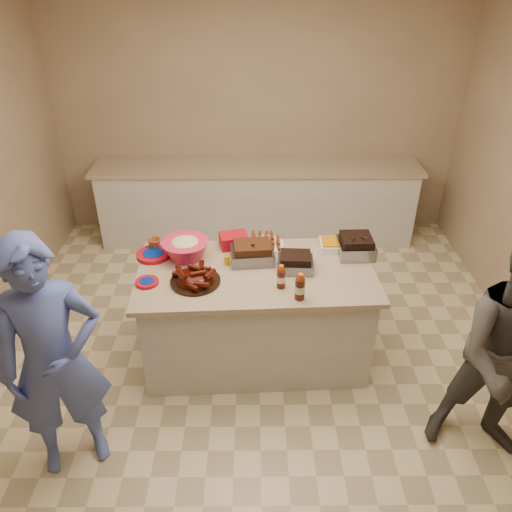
{
  "coord_description": "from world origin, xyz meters",
  "views": [
    {
      "loc": [
        -0.05,
        -3.0,
        2.92
      ],
      "look_at": [
        -0.02,
        0.2,
        0.95
      ],
      "focal_mm": 35.0,
      "sensor_mm": 36.0,
      "label": 1
    }
  ],
  "objects_px": {
    "guest_gray": "(482,445)",
    "bbq_bottle_b": "(299,298)",
    "rib_platter": "(196,282)",
    "coleslaw_bowl": "(186,258)",
    "island": "(256,355)",
    "guest_blue": "(81,454)",
    "roasting_pan": "(355,254)",
    "plastic_cup": "(155,250)",
    "bbq_bottle_a": "(281,287)",
    "mustard_bottle": "(227,265)"
  },
  "relations": [
    {
      "from": "guest_gray",
      "to": "bbq_bottle_b",
      "type": "bearing_deg",
      "value": 167.65
    },
    {
      "from": "rib_platter",
      "to": "guest_gray",
      "type": "relative_size",
      "value": 0.23
    },
    {
      "from": "coleslaw_bowl",
      "to": "guest_gray",
      "type": "xyz_separation_m",
      "value": [
        2.11,
        -1.1,
        -0.85
      ]
    },
    {
      "from": "rib_platter",
      "to": "island",
      "type": "bearing_deg",
      "value": 18.63
    },
    {
      "from": "rib_platter",
      "to": "guest_blue",
      "type": "height_order",
      "value": "rib_platter"
    },
    {
      "from": "roasting_pan",
      "to": "rib_platter",
      "type": "bearing_deg",
      "value": -164.23
    },
    {
      "from": "plastic_cup",
      "to": "guest_blue",
      "type": "relative_size",
      "value": 0.06
    },
    {
      "from": "island",
      "to": "guest_gray",
      "type": "xyz_separation_m",
      "value": [
        1.56,
        -0.91,
        0.0
      ]
    },
    {
      "from": "roasting_pan",
      "to": "island",
      "type": "bearing_deg",
      "value": -165.01
    },
    {
      "from": "bbq_bottle_a",
      "to": "mustard_bottle",
      "type": "height_order",
      "value": "bbq_bottle_a"
    },
    {
      "from": "island",
      "to": "bbq_bottle_a",
      "type": "bearing_deg",
      "value": -53.43
    },
    {
      "from": "rib_platter",
      "to": "roasting_pan",
      "type": "distance_m",
      "value": 1.29
    },
    {
      "from": "bbq_bottle_b",
      "to": "mustard_bottle",
      "type": "xyz_separation_m",
      "value": [
        -0.52,
        0.44,
        0.0
      ]
    },
    {
      "from": "guest_blue",
      "to": "island",
      "type": "bearing_deg",
      "value": 17.28
    },
    {
      "from": "roasting_pan",
      "to": "coleslaw_bowl",
      "type": "relative_size",
      "value": 0.75
    },
    {
      "from": "bbq_bottle_a",
      "to": "guest_blue",
      "type": "height_order",
      "value": "bbq_bottle_a"
    },
    {
      "from": "mustard_bottle",
      "to": "guest_gray",
      "type": "distance_m",
      "value": 2.21
    },
    {
      "from": "roasting_pan",
      "to": "bbq_bottle_a",
      "type": "xyz_separation_m",
      "value": [
        -0.61,
        -0.45,
        0.0
      ]
    },
    {
      "from": "guest_gray",
      "to": "plastic_cup",
      "type": "bearing_deg",
      "value": 164.11
    },
    {
      "from": "rib_platter",
      "to": "coleslaw_bowl",
      "type": "height_order",
      "value": "coleslaw_bowl"
    },
    {
      "from": "bbq_bottle_a",
      "to": "mustard_bottle",
      "type": "bearing_deg",
      "value": 143.2
    },
    {
      "from": "roasting_pan",
      "to": "plastic_cup",
      "type": "height_order",
      "value": "roasting_pan"
    },
    {
      "from": "bbq_bottle_a",
      "to": "bbq_bottle_b",
      "type": "height_order",
      "value": "bbq_bottle_b"
    },
    {
      "from": "island",
      "to": "guest_blue",
      "type": "xyz_separation_m",
      "value": [
        -1.2,
        -0.96,
        0.0
      ]
    },
    {
      "from": "coleslaw_bowl",
      "to": "plastic_cup",
      "type": "xyz_separation_m",
      "value": [
        -0.27,
        0.13,
        0.0
      ]
    },
    {
      "from": "rib_platter",
      "to": "guest_gray",
      "type": "distance_m",
      "value": 2.3
    },
    {
      "from": "bbq_bottle_a",
      "to": "rib_platter",
      "type": "bearing_deg",
      "value": 173.89
    },
    {
      "from": "guest_blue",
      "to": "guest_gray",
      "type": "height_order",
      "value": "guest_gray"
    },
    {
      "from": "bbq_bottle_a",
      "to": "coleslaw_bowl",
      "type": "bearing_deg",
      "value": 150.65
    },
    {
      "from": "bbq_bottle_b",
      "to": "rib_platter",
      "type": "bearing_deg",
      "value": 164.62
    },
    {
      "from": "guest_blue",
      "to": "guest_gray",
      "type": "bearing_deg",
      "value": -20.35
    },
    {
      "from": "guest_gray",
      "to": "bbq_bottle_a",
      "type": "bearing_deg",
      "value": 164.81
    },
    {
      "from": "coleslaw_bowl",
      "to": "mustard_bottle",
      "type": "bearing_deg",
      "value": -18.47
    },
    {
      "from": "mustard_bottle",
      "to": "guest_gray",
      "type": "relative_size",
      "value": 0.07
    },
    {
      "from": "roasting_pan",
      "to": "guest_blue",
      "type": "distance_m",
      "value": 2.47
    },
    {
      "from": "bbq_bottle_a",
      "to": "guest_blue",
      "type": "relative_size",
      "value": 0.11
    },
    {
      "from": "rib_platter",
      "to": "plastic_cup",
      "type": "xyz_separation_m",
      "value": [
        -0.37,
        0.47,
        0.0
      ]
    },
    {
      "from": "roasting_pan",
      "to": "guest_gray",
      "type": "distance_m",
      "value": 1.62
    },
    {
      "from": "roasting_pan",
      "to": "mustard_bottle",
      "type": "relative_size",
      "value": 2.52
    },
    {
      "from": "island",
      "to": "coleslaw_bowl",
      "type": "relative_size",
      "value": 4.88
    },
    {
      "from": "island",
      "to": "guest_blue",
      "type": "bearing_deg",
      "value": -143.96
    },
    {
      "from": "island",
      "to": "coleslaw_bowl",
      "type": "distance_m",
      "value": 1.03
    },
    {
      "from": "bbq_bottle_a",
      "to": "guest_gray",
      "type": "distance_m",
      "value": 1.76
    },
    {
      "from": "island",
      "to": "plastic_cup",
      "type": "distance_m",
      "value": 1.22
    },
    {
      "from": "mustard_bottle",
      "to": "guest_blue",
      "type": "relative_size",
      "value": 0.07
    },
    {
      "from": "coleslaw_bowl",
      "to": "guest_blue",
      "type": "bearing_deg",
      "value": -119.41
    },
    {
      "from": "bbq_bottle_b",
      "to": "coleslaw_bowl",
      "type": "bearing_deg",
      "value": 147.24
    },
    {
      "from": "rib_platter",
      "to": "bbq_bottle_b",
      "type": "distance_m",
      "value": 0.77
    },
    {
      "from": "roasting_pan",
      "to": "plastic_cup",
      "type": "relative_size",
      "value": 2.63
    },
    {
      "from": "island",
      "to": "bbq_bottle_b",
      "type": "bearing_deg",
      "value": -52.5
    }
  ]
}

